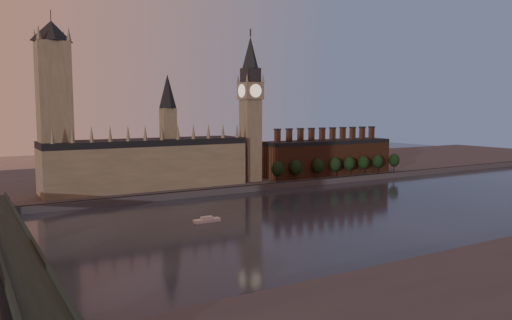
{
  "coord_description": "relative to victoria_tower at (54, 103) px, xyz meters",
  "views": [
    {
      "loc": [
        -169.69,
        -196.69,
        55.49
      ],
      "look_at": [
        -18.51,
        55.0,
        25.3
      ],
      "focal_mm": 35.0,
      "sensor_mm": 36.0,
      "label": 1
    }
  ],
  "objects": [
    {
      "name": "embankment_tree_5",
      "position": [
        223.04,
        -21.36,
        -45.62
      ],
      "size": [
        8.6,
        8.6,
        14.88
      ],
      "color": "black",
      "rests_on": "north_bank"
    },
    {
      "name": "river_boat",
      "position": [
        53.59,
        -92.73,
        -58.04
      ],
      "size": [
        13.69,
        4.02,
        2.73
      ],
      "rotation": [
        0.0,
        0.0,
        0.01
      ],
      "color": "silver",
      "rests_on": "ground"
    },
    {
      "name": "victoria_tower",
      "position": [
        0.0,
        0.0,
        0.0
      ],
      "size": [
        24.0,
        24.0,
        108.0
      ],
      "color": "gray",
      "rests_on": "north_bank"
    },
    {
      "name": "embankment_tree_2",
      "position": [
        178.31,
        -21.18,
        -45.62
      ],
      "size": [
        8.6,
        8.6,
        14.88
      ],
      "color": "black",
      "rests_on": "north_bank"
    },
    {
      "name": "embankment_tree_4",
      "position": [
        208.35,
        -21.42,
        -45.62
      ],
      "size": [
        8.6,
        8.6,
        14.88
      ],
      "color": "black",
      "rests_on": "north_bank"
    },
    {
      "name": "embankment_tree_3",
      "position": [
        195.3,
        -20.44,
        -45.62
      ],
      "size": [
        8.6,
        8.6,
        14.88
      ],
      "color": "black",
      "rests_on": "north_bank"
    },
    {
      "name": "embankment_tree_1",
      "position": [
        158.35,
        -20.64,
        -45.62
      ],
      "size": [
        8.6,
        8.6,
        14.88
      ],
      "color": "black",
      "rests_on": "north_bank"
    },
    {
      "name": "embankment_tree_7",
      "position": [
        256.97,
        -21.48,
        -45.62
      ],
      "size": [
        8.6,
        8.6,
        14.88
      ],
      "color": "black",
      "rests_on": "north_bank"
    },
    {
      "name": "chimney_block",
      "position": [
        200.0,
        -5.0,
        -41.27
      ],
      "size": [
        110.0,
        25.0,
        37.0
      ],
      "color": "#563321",
      "rests_on": "north_bank"
    },
    {
      "name": "north_bank",
      "position": [
        120.0,
        63.04,
        -57.09
      ],
      "size": [
        900.0,
        182.0,
        4.0
      ],
      "color": "#414146",
      "rests_on": "ground"
    },
    {
      "name": "embankment_tree_0",
      "position": [
        142.32,
        -21.3,
        -45.62
      ],
      "size": [
        8.6,
        8.6,
        14.88
      ],
      "color": "black",
      "rests_on": "north_bank"
    },
    {
      "name": "embankment_tree_6",
      "position": [
        239.18,
        -20.53,
        -45.62
      ],
      "size": [
        8.6,
        8.6,
        14.88
      ],
      "color": "black",
      "rests_on": "north_bank"
    },
    {
      "name": "ground",
      "position": [
        120.0,
        -115.0,
        -59.09
      ],
      "size": [
        900.0,
        900.0,
        0.0
      ],
      "primitive_type": "plane",
      "color": "black",
      "rests_on": "ground"
    },
    {
      "name": "palace_of_westminster",
      "position": [
        55.59,
        -0.09,
        -37.46
      ],
      "size": [
        130.0,
        30.3,
        74.0
      ],
      "color": "gray",
      "rests_on": "north_bank"
    },
    {
      "name": "westminster_bridge",
      "position": [
        -35.0,
        -117.7,
        -51.65
      ],
      "size": [
        14.0,
        200.0,
        11.55
      ],
      "color": "#1C2C26",
      "rests_on": "ground"
    },
    {
      "name": "big_ben",
      "position": [
        130.0,
        -5.0,
        -2.26
      ],
      "size": [
        15.0,
        15.0,
        107.0
      ],
      "color": "gray",
      "rests_on": "north_bank"
    }
  ]
}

